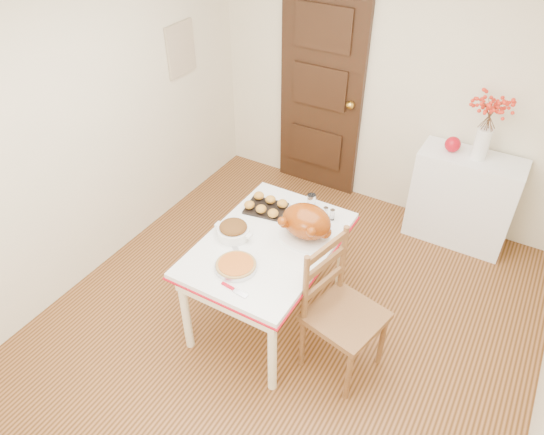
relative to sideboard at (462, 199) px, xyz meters
The scene contains 18 objects.
floor 2.01m from the sideboard, 114.78° to the right, with size 3.50×4.00×0.00m, color #47280D.
wall_back 1.18m from the sideboard, 165.01° to the left, with size 3.50×0.00×2.50m, color beige.
wall_left 3.23m from the sideboard, 145.31° to the right, with size 0.00×4.00×2.50m, color beige.
door_back 1.65m from the sideboard, behind, with size 0.85×0.06×2.06m, color black.
photo_board 2.83m from the sideboard, 167.19° to the right, with size 0.03×0.35×0.45m, color #C5B88E.
sideboard is the anchor object (origin of this frame).
kitchen_table 1.97m from the sideboard, 120.65° to the right, with size 0.86×1.26×0.75m, color white, non-canonical shape.
chair_oak 1.86m from the sideboard, 100.27° to the right, with size 0.46×0.46×1.03m, color brown, non-canonical shape.
berry_vase 0.71m from the sideboard, ahead, with size 0.29×0.29×0.56m, color white, non-canonical shape.
apple 0.53m from the sideboard, behind, with size 0.13×0.13×0.13m, color #B10918.
turkey_platter 1.77m from the sideboard, 117.67° to the right, with size 0.41×0.33×0.26m, color #A03E07, non-canonical shape.
pumpkin_pie 2.31m from the sideboard, 117.31° to the right, with size 0.28×0.28×0.06m, color #B55519.
stuffing_dish 2.19m from the sideboard, 125.16° to the right, with size 0.29×0.23×0.11m, color brown, non-canonical shape.
rolls_tray 1.87m from the sideboard, 131.30° to the right, with size 0.29×0.23×0.08m, color #BC7324, non-canonical shape.
pie_server 2.42m from the sideboard, 113.32° to the right, with size 0.20×0.06×0.01m, color silver, non-canonical shape.
carving_knife 2.22m from the sideboard, 122.32° to the right, with size 0.23×0.05×0.01m, color silver, non-canonical shape.
drinking_glass 1.55m from the sideboard, 128.14° to the right, with size 0.07×0.07×0.11m, color white.
shaker_pair 1.49m from the sideboard, 121.31° to the right, with size 0.09×0.04×0.09m, color white, non-canonical shape.
Camera 1 is at (1.19, -2.21, 3.04)m, focal length 33.24 mm.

